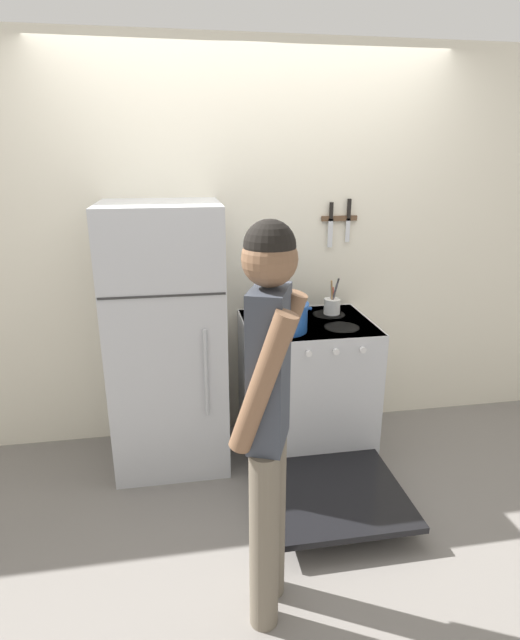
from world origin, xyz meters
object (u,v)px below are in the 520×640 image
Objects in this scene: refrigerator at (167,339)px; dutch_oven_pot at (284,317)px; stove_range at (307,389)px; utensil_jar at (332,305)px; tea_kettle at (277,307)px; person at (269,411)px.

refrigerator is 0.72m from dutch_oven_pot.
utensil_jar reaches higher than stove_range.
refrigerator is at bearing -171.12° from tea_kettle.
dutch_oven_pot is at bearing -93.08° from tea_kettle.
tea_kettle reaches higher than stove_range.
refrigerator is 4.90× the size of dutch_oven_pot.
person is at bearing -112.02° from stove_range.
stove_range is at bearing 27.45° from dutch_oven_pot.
stove_range is 0.81× the size of person.
dutch_oven_pot is at bearing -152.55° from stove_range.
refrigerator is 1.09m from utensil_jar.
dutch_oven_pot is 0.20× the size of person.
tea_kettle is (0.70, 0.11, 0.13)m from refrigerator.
refrigerator reaches higher than utensil_jar.
utensil_jar is at bearing 0.96° from tea_kettle.
dutch_oven_pot is (-0.18, -0.09, 0.53)m from stove_range.
refrigerator reaches higher than dutch_oven_pot.
utensil_jar is (0.38, 0.27, -0.03)m from dutch_oven_pot.
utensil_jar is at bearing 41.14° from stove_range.
dutch_oven_pot is 1.39× the size of utensil_jar.
utensil_jar is at bearing -5.21° from person.
tea_kettle is at bearing 134.51° from stove_range.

